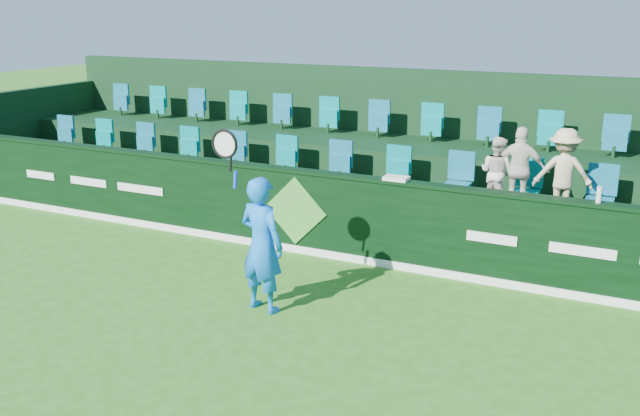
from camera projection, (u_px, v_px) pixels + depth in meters
The scene contains 13 objects.
ground at pixel (134, 356), 8.06m from camera, with size 60.00×60.00×0.00m, color #286618.
sponsor_hoarding at pixel (299, 211), 11.32m from camera, with size 16.00×0.25×1.35m.
stand_tier_front at pixel (328, 210), 12.35m from camera, with size 16.00×2.00×0.80m, color black.
stand_tier_back at pixel (370, 173), 13.92m from camera, with size 16.00×1.80×1.30m, color black.
stand_rear at pixel (379, 141), 14.14m from camera, with size 16.00×4.10×2.60m.
seat_row_front at pixel (338, 166), 12.50m from camera, with size 13.50×0.50×0.60m, color #11627F.
seat_row_back at pixel (377, 123), 13.91m from camera, with size 13.50×0.50×0.60m, color #11627F.
tennis_player at pixel (261, 243), 9.06m from camera, with size 1.01×0.54×2.38m.
spectator_left at pixel (496, 172), 10.90m from camera, with size 0.54×0.42×1.11m, color silver.
spectator_middle at pixel (520, 169), 10.72m from camera, with size 0.75×0.31×1.29m, color silver.
spectator_right at pixel (563, 173), 10.45m from camera, with size 0.85×0.49×1.31m, color #C4B58A.
towel at pixel (396, 178), 10.44m from camera, with size 0.36×0.23×0.05m, color silver.
drinks_bottle at pixel (599, 195), 9.23m from camera, with size 0.07×0.07×0.22m, color silver.
Camera 1 is at (5.11, -5.60, 3.85)m, focal length 40.00 mm.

